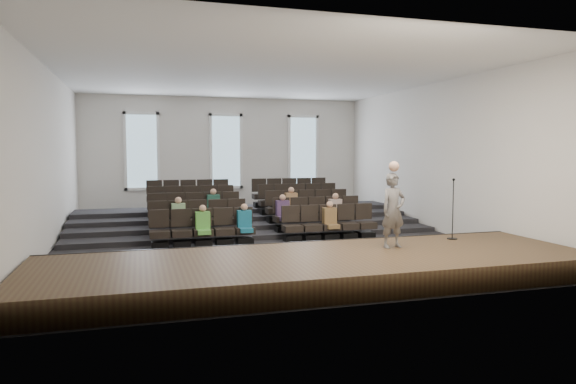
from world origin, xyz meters
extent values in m
plane|color=black|center=(0.00, 0.00, 0.00)|extent=(14.00, 14.00, 0.00)
cube|color=white|center=(0.00, 0.00, 5.01)|extent=(12.00, 14.00, 0.02)
cube|color=silver|center=(0.00, 7.02, 2.50)|extent=(12.00, 0.04, 5.00)
cube|color=silver|center=(0.00, -7.02, 2.50)|extent=(12.00, 0.04, 5.00)
cube|color=silver|center=(-6.02, 0.00, 2.50)|extent=(0.04, 14.00, 5.00)
cube|color=silver|center=(6.02, 0.00, 2.50)|extent=(0.04, 14.00, 5.00)
cube|color=#48361E|center=(0.00, -5.10, 0.25)|extent=(11.80, 3.60, 0.50)
cube|color=black|center=(0.00, -3.33, 0.25)|extent=(11.80, 0.06, 0.52)
cube|color=black|center=(0.00, 2.33, 0.07)|extent=(11.80, 4.80, 0.15)
cube|color=black|center=(0.00, 2.85, 0.15)|extent=(11.80, 3.75, 0.30)
cube|color=black|center=(0.00, 3.38, 0.22)|extent=(11.80, 2.70, 0.45)
cube|color=black|center=(0.00, 3.90, 0.30)|extent=(11.80, 1.65, 0.60)
cube|color=black|center=(-3.13, -0.60, 0.10)|extent=(0.47, 0.43, 0.20)
cube|color=black|center=(-3.13, -0.60, 0.41)|extent=(0.55, 0.50, 0.19)
cube|color=black|center=(-3.13, -0.39, 0.82)|extent=(0.55, 0.08, 0.50)
cube|color=black|center=(-2.53, -0.60, 0.10)|extent=(0.47, 0.43, 0.20)
cube|color=black|center=(-2.53, -0.60, 0.41)|extent=(0.55, 0.50, 0.19)
cube|color=black|center=(-2.53, -0.39, 0.82)|extent=(0.55, 0.08, 0.50)
cube|color=black|center=(-1.93, -0.60, 0.10)|extent=(0.47, 0.43, 0.20)
cube|color=black|center=(-1.93, -0.60, 0.41)|extent=(0.55, 0.50, 0.19)
cube|color=black|center=(-1.93, -0.39, 0.82)|extent=(0.55, 0.08, 0.50)
cube|color=black|center=(-1.33, -0.60, 0.10)|extent=(0.47, 0.43, 0.20)
cube|color=black|center=(-1.33, -0.60, 0.41)|extent=(0.55, 0.50, 0.19)
cube|color=black|center=(-1.33, -0.39, 0.82)|extent=(0.55, 0.08, 0.50)
cube|color=black|center=(-0.73, -0.60, 0.10)|extent=(0.47, 0.43, 0.20)
cube|color=black|center=(-0.73, -0.60, 0.41)|extent=(0.55, 0.50, 0.19)
cube|color=black|center=(-0.73, -0.39, 0.82)|extent=(0.55, 0.08, 0.50)
cube|color=black|center=(0.73, -0.60, 0.10)|extent=(0.47, 0.43, 0.20)
cube|color=black|center=(0.73, -0.60, 0.41)|extent=(0.55, 0.50, 0.19)
cube|color=black|center=(0.73, -0.39, 0.82)|extent=(0.55, 0.08, 0.50)
cube|color=black|center=(1.33, -0.60, 0.10)|extent=(0.47, 0.43, 0.20)
cube|color=black|center=(1.33, -0.60, 0.41)|extent=(0.55, 0.50, 0.19)
cube|color=black|center=(1.33, -0.39, 0.82)|extent=(0.55, 0.08, 0.50)
cube|color=black|center=(1.93, -0.60, 0.10)|extent=(0.47, 0.43, 0.20)
cube|color=black|center=(1.93, -0.60, 0.41)|extent=(0.55, 0.50, 0.19)
cube|color=black|center=(1.93, -0.39, 0.82)|extent=(0.55, 0.08, 0.50)
cube|color=black|center=(2.53, -0.60, 0.10)|extent=(0.47, 0.43, 0.20)
cube|color=black|center=(2.53, -0.60, 0.41)|extent=(0.55, 0.50, 0.19)
cube|color=black|center=(2.53, -0.39, 0.82)|extent=(0.55, 0.08, 0.50)
cube|color=black|center=(3.13, -0.60, 0.10)|extent=(0.47, 0.43, 0.20)
cube|color=black|center=(3.13, -0.60, 0.41)|extent=(0.55, 0.50, 0.19)
cube|color=black|center=(3.13, -0.39, 0.82)|extent=(0.55, 0.08, 0.50)
cube|color=black|center=(-3.13, 0.45, 0.25)|extent=(0.47, 0.43, 0.20)
cube|color=black|center=(-3.13, 0.45, 0.56)|extent=(0.55, 0.50, 0.19)
cube|color=black|center=(-3.13, 0.66, 0.97)|extent=(0.55, 0.08, 0.50)
cube|color=black|center=(-2.53, 0.45, 0.25)|extent=(0.47, 0.43, 0.20)
cube|color=black|center=(-2.53, 0.45, 0.56)|extent=(0.55, 0.50, 0.19)
cube|color=black|center=(-2.53, 0.66, 0.97)|extent=(0.55, 0.08, 0.50)
cube|color=black|center=(-1.93, 0.45, 0.25)|extent=(0.47, 0.43, 0.20)
cube|color=black|center=(-1.93, 0.45, 0.56)|extent=(0.55, 0.50, 0.19)
cube|color=black|center=(-1.93, 0.66, 0.97)|extent=(0.55, 0.08, 0.50)
cube|color=black|center=(-1.33, 0.45, 0.25)|extent=(0.47, 0.43, 0.20)
cube|color=black|center=(-1.33, 0.45, 0.56)|extent=(0.55, 0.50, 0.19)
cube|color=black|center=(-1.33, 0.66, 0.97)|extent=(0.55, 0.08, 0.50)
cube|color=black|center=(-0.73, 0.45, 0.25)|extent=(0.47, 0.43, 0.20)
cube|color=black|center=(-0.73, 0.45, 0.56)|extent=(0.55, 0.50, 0.19)
cube|color=black|center=(-0.73, 0.66, 0.97)|extent=(0.55, 0.08, 0.50)
cube|color=black|center=(0.73, 0.45, 0.25)|extent=(0.47, 0.43, 0.20)
cube|color=black|center=(0.73, 0.45, 0.56)|extent=(0.55, 0.50, 0.19)
cube|color=black|center=(0.73, 0.66, 0.97)|extent=(0.55, 0.08, 0.50)
cube|color=black|center=(1.33, 0.45, 0.25)|extent=(0.47, 0.43, 0.20)
cube|color=black|center=(1.33, 0.45, 0.56)|extent=(0.55, 0.50, 0.19)
cube|color=black|center=(1.33, 0.66, 0.97)|extent=(0.55, 0.08, 0.50)
cube|color=black|center=(1.93, 0.45, 0.25)|extent=(0.47, 0.43, 0.20)
cube|color=black|center=(1.93, 0.45, 0.56)|extent=(0.55, 0.50, 0.19)
cube|color=black|center=(1.93, 0.66, 0.97)|extent=(0.55, 0.08, 0.50)
cube|color=black|center=(2.53, 0.45, 0.25)|extent=(0.47, 0.43, 0.20)
cube|color=black|center=(2.53, 0.45, 0.56)|extent=(0.55, 0.50, 0.19)
cube|color=black|center=(2.53, 0.66, 0.97)|extent=(0.55, 0.08, 0.50)
cube|color=black|center=(3.13, 0.45, 0.25)|extent=(0.47, 0.43, 0.20)
cube|color=black|center=(3.13, 0.45, 0.56)|extent=(0.55, 0.50, 0.19)
cube|color=black|center=(3.13, 0.66, 0.97)|extent=(0.55, 0.08, 0.50)
cube|color=black|center=(-3.13, 1.50, 0.40)|extent=(0.47, 0.42, 0.20)
cube|color=black|center=(-3.13, 1.50, 0.71)|extent=(0.55, 0.50, 0.19)
cube|color=black|center=(-3.13, 1.71, 1.12)|extent=(0.55, 0.08, 0.50)
cube|color=black|center=(-2.53, 1.50, 0.40)|extent=(0.47, 0.42, 0.20)
cube|color=black|center=(-2.53, 1.50, 0.71)|extent=(0.55, 0.50, 0.19)
cube|color=black|center=(-2.53, 1.71, 1.12)|extent=(0.55, 0.08, 0.50)
cube|color=black|center=(-1.93, 1.50, 0.40)|extent=(0.47, 0.42, 0.20)
cube|color=black|center=(-1.93, 1.50, 0.71)|extent=(0.55, 0.50, 0.19)
cube|color=black|center=(-1.93, 1.71, 1.12)|extent=(0.55, 0.08, 0.50)
cube|color=black|center=(-1.33, 1.50, 0.40)|extent=(0.47, 0.42, 0.20)
cube|color=black|center=(-1.33, 1.50, 0.71)|extent=(0.55, 0.50, 0.19)
cube|color=black|center=(-1.33, 1.71, 1.12)|extent=(0.55, 0.08, 0.50)
cube|color=black|center=(-0.73, 1.50, 0.40)|extent=(0.47, 0.42, 0.20)
cube|color=black|center=(-0.73, 1.50, 0.71)|extent=(0.55, 0.50, 0.19)
cube|color=black|center=(-0.73, 1.71, 1.12)|extent=(0.55, 0.08, 0.50)
cube|color=black|center=(0.73, 1.50, 0.40)|extent=(0.47, 0.42, 0.20)
cube|color=black|center=(0.73, 1.50, 0.71)|extent=(0.55, 0.50, 0.19)
cube|color=black|center=(0.73, 1.71, 1.12)|extent=(0.55, 0.08, 0.50)
cube|color=black|center=(1.33, 1.50, 0.40)|extent=(0.47, 0.42, 0.20)
cube|color=black|center=(1.33, 1.50, 0.71)|extent=(0.55, 0.50, 0.19)
cube|color=black|center=(1.33, 1.71, 1.12)|extent=(0.55, 0.08, 0.50)
cube|color=black|center=(1.93, 1.50, 0.40)|extent=(0.47, 0.42, 0.20)
cube|color=black|center=(1.93, 1.50, 0.71)|extent=(0.55, 0.50, 0.19)
cube|color=black|center=(1.93, 1.71, 1.12)|extent=(0.55, 0.08, 0.50)
cube|color=black|center=(2.53, 1.50, 0.40)|extent=(0.47, 0.42, 0.20)
cube|color=black|center=(2.53, 1.50, 0.71)|extent=(0.55, 0.50, 0.19)
cube|color=black|center=(2.53, 1.71, 1.12)|extent=(0.55, 0.08, 0.50)
cube|color=black|center=(3.13, 1.50, 0.40)|extent=(0.47, 0.42, 0.20)
cube|color=black|center=(3.13, 1.50, 0.71)|extent=(0.55, 0.50, 0.19)
cube|color=black|center=(3.13, 1.71, 1.12)|extent=(0.55, 0.08, 0.50)
cube|color=black|center=(-3.13, 2.55, 0.55)|extent=(0.47, 0.42, 0.20)
cube|color=black|center=(-3.13, 2.55, 0.86)|extent=(0.55, 0.50, 0.19)
cube|color=black|center=(-3.13, 2.76, 1.27)|extent=(0.55, 0.08, 0.50)
cube|color=black|center=(-2.53, 2.55, 0.55)|extent=(0.47, 0.42, 0.20)
cube|color=black|center=(-2.53, 2.55, 0.86)|extent=(0.55, 0.50, 0.19)
cube|color=black|center=(-2.53, 2.76, 1.27)|extent=(0.55, 0.08, 0.50)
cube|color=black|center=(-1.93, 2.55, 0.55)|extent=(0.47, 0.42, 0.20)
cube|color=black|center=(-1.93, 2.55, 0.86)|extent=(0.55, 0.50, 0.19)
cube|color=black|center=(-1.93, 2.76, 1.27)|extent=(0.55, 0.08, 0.50)
cube|color=black|center=(-1.33, 2.55, 0.55)|extent=(0.47, 0.42, 0.20)
cube|color=black|center=(-1.33, 2.55, 0.86)|extent=(0.55, 0.50, 0.19)
cube|color=black|center=(-1.33, 2.76, 1.27)|extent=(0.55, 0.08, 0.50)
cube|color=black|center=(-0.73, 2.55, 0.55)|extent=(0.47, 0.42, 0.20)
cube|color=black|center=(-0.73, 2.55, 0.86)|extent=(0.55, 0.50, 0.19)
cube|color=black|center=(-0.73, 2.76, 1.27)|extent=(0.55, 0.08, 0.50)
cube|color=black|center=(0.73, 2.55, 0.55)|extent=(0.47, 0.42, 0.20)
cube|color=black|center=(0.73, 2.55, 0.86)|extent=(0.55, 0.50, 0.19)
cube|color=black|center=(0.73, 2.76, 1.27)|extent=(0.55, 0.08, 0.50)
cube|color=black|center=(1.33, 2.55, 0.55)|extent=(0.47, 0.42, 0.20)
cube|color=black|center=(1.33, 2.55, 0.86)|extent=(0.55, 0.50, 0.19)
cube|color=black|center=(1.33, 2.76, 1.27)|extent=(0.55, 0.08, 0.50)
cube|color=black|center=(1.93, 2.55, 0.55)|extent=(0.47, 0.42, 0.20)
cube|color=black|center=(1.93, 2.55, 0.86)|extent=(0.55, 0.50, 0.19)
cube|color=black|center=(1.93, 2.76, 1.27)|extent=(0.55, 0.08, 0.50)
cube|color=black|center=(2.53, 2.55, 0.55)|extent=(0.47, 0.42, 0.20)
cube|color=black|center=(2.53, 2.55, 0.86)|extent=(0.55, 0.50, 0.19)
cube|color=black|center=(2.53, 2.76, 1.27)|extent=(0.55, 0.08, 0.50)
cube|color=black|center=(3.13, 2.55, 0.55)|extent=(0.47, 0.42, 0.20)
cube|color=black|center=(3.13, 2.55, 0.86)|extent=(0.55, 0.50, 0.19)
cube|color=black|center=(3.13, 2.76, 1.27)|extent=(0.55, 0.08, 0.50)
cube|color=black|center=(-3.13, 3.60, 0.70)|extent=(0.47, 0.42, 0.20)
cube|color=black|center=(-3.13, 3.60, 1.01)|extent=(0.55, 0.50, 0.19)
cube|color=black|center=(-3.13, 3.81, 1.42)|extent=(0.55, 0.08, 0.50)
cube|color=black|center=(-2.53, 3.60, 0.70)|extent=(0.47, 0.42, 0.20)
cube|color=black|center=(-2.53, 3.60, 1.01)|extent=(0.55, 0.50, 0.19)
cube|color=black|center=(-2.53, 3.81, 1.42)|extent=(0.55, 0.08, 0.50)
cube|color=black|center=(-1.93, 3.60, 0.70)|extent=(0.47, 0.42, 0.20)
cube|color=black|center=(-1.93, 3.60, 1.01)|extent=(0.55, 0.50, 0.19)
cube|color=black|center=(-1.93, 3.81, 1.42)|extent=(0.55, 0.08, 0.50)
cube|color=black|center=(-1.33, 3.60, 0.70)|extent=(0.47, 0.42, 0.20)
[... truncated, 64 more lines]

